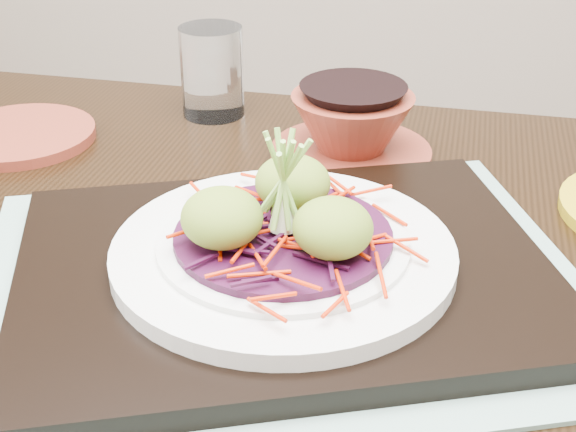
% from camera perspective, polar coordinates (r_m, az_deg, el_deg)
% --- Properties ---
extents(dining_table, '(1.18, 0.82, 0.72)m').
position_cam_1_polar(dining_table, '(0.70, 1.57, -10.31)').
color(dining_table, black).
rests_on(dining_table, ground).
extents(placemat, '(0.56, 0.50, 0.00)m').
position_cam_1_polar(placemat, '(0.63, -0.33, -4.75)').
color(placemat, gray).
rests_on(placemat, dining_table).
extents(serving_tray, '(0.49, 0.43, 0.02)m').
position_cam_1_polar(serving_tray, '(0.62, -0.34, -3.90)').
color(serving_tray, black).
rests_on(serving_tray, placemat).
extents(white_plate, '(0.26, 0.26, 0.02)m').
position_cam_1_polar(white_plate, '(0.61, -0.34, -2.50)').
color(white_plate, silver).
rests_on(white_plate, serving_tray).
extents(cabbage_bed, '(0.17, 0.17, 0.01)m').
position_cam_1_polar(cabbage_bed, '(0.61, -0.34, -1.42)').
color(cabbage_bed, '#350A25').
rests_on(cabbage_bed, white_plate).
extents(carrot_julienne, '(0.20, 0.20, 0.01)m').
position_cam_1_polar(carrot_julienne, '(0.60, -0.35, -0.76)').
color(carrot_julienne, red).
rests_on(carrot_julienne, cabbage_bed).
extents(guacamole_scoops, '(0.14, 0.13, 0.05)m').
position_cam_1_polar(guacamole_scoops, '(0.59, -0.36, 0.49)').
color(guacamole_scoops, olive).
rests_on(guacamole_scoops, cabbage_bed).
extents(scallion_garnish, '(0.06, 0.06, 0.09)m').
position_cam_1_polar(scallion_garnish, '(0.59, -0.36, 2.25)').
color(scallion_garnish, '#87BF4C').
rests_on(scallion_garnish, cabbage_bed).
extents(terracotta_side_plate, '(0.20, 0.20, 0.01)m').
position_cam_1_polar(terracotta_side_plate, '(0.92, -18.54, 5.46)').
color(terracotta_side_plate, maroon).
rests_on(terracotta_side_plate, dining_table).
extents(water_glass, '(0.09, 0.09, 0.10)m').
position_cam_1_polar(water_glass, '(0.93, -5.42, 10.18)').
color(water_glass, white).
rests_on(water_glass, dining_table).
extents(terracotta_bowl_set, '(0.19, 0.19, 0.07)m').
position_cam_1_polar(terracotta_bowl_set, '(0.82, 4.54, 6.03)').
color(terracotta_bowl_set, maroon).
rests_on(terracotta_bowl_set, dining_table).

